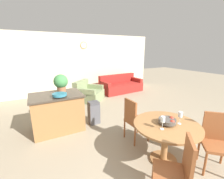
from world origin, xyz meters
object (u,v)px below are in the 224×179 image
at_px(kitchen_island, 58,112).
at_px(teal_bowl, 60,95).
at_px(wine_glass_right, 180,115).
at_px(trash_bin, 94,113).
at_px(dining_chair_far_side, 134,118).
at_px(dining_chair_near_left, 177,170).
at_px(dining_chair_near_right, 216,139).
at_px(potted_plant, 61,82).
at_px(wine_glass_left, 163,120).
at_px(couch, 121,86).
at_px(fruit_bowl, 167,121).
at_px(armchair, 88,94).
at_px(dining_table, 166,133).

distance_m(kitchen_island, teal_bowl, 0.57).
xyz_separation_m(wine_glass_right, kitchen_island, (-1.72, 2.20, -0.44)).
bearing_deg(trash_bin, dining_chair_far_side, -67.41).
bearing_deg(dining_chair_far_side, dining_chair_near_left, -16.93).
relative_size(dining_chair_near_right, kitchen_island, 0.79).
distance_m(wine_glass_right, kitchen_island, 2.83).
relative_size(dining_chair_near_left, potted_plant, 2.12).
xyz_separation_m(dining_chair_far_side, wine_glass_left, (-0.10, -0.88, 0.38)).
bearing_deg(wine_glass_right, kitchen_island, 127.89).
distance_m(potted_plant, couch, 3.90).
bearing_deg(teal_bowl, dining_chair_far_side, -38.41).
height_order(dining_chair_near_left, wine_glass_right, dining_chair_near_left).
bearing_deg(potted_plant, wine_glass_right, -57.03).
bearing_deg(fruit_bowl, wine_glass_left, -157.28).
distance_m(dining_chair_near_left, potted_plant, 3.12).
bearing_deg(potted_plant, dining_chair_near_left, -73.74).
bearing_deg(armchair, teal_bowl, -169.13).
height_order(kitchen_island, couch, kitchen_island).
xyz_separation_m(dining_chair_far_side, wine_glass_right, (0.31, -0.89, 0.38)).
distance_m(dining_chair_near_right, dining_chair_far_side, 1.49).
bearing_deg(wine_glass_left, wine_glass_right, -1.03).
bearing_deg(dining_table, armchair, 91.18).
relative_size(kitchen_island, potted_plant, 2.67).
relative_size(fruit_bowl, couch, 0.14).
distance_m(dining_chair_far_side, wine_glass_right, 1.01).
height_order(dining_chair_near_left, armchair, dining_chair_near_left).
distance_m(dining_table, trash_bin, 2.08).
relative_size(dining_chair_near_right, dining_chair_far_side, 1.00).
xyz_separation_m(teal_bowl, couch, (3.23, 2.59, -0.70)).
height_order(fruit_bowl, teal_bowl, teal_bowl).
height_order(dining_chair_near_right, couch, dining_chair_near_right).
distance_m(wine_glass_left, armchair, 4.06).
bearing_deg(couch, teal_bowl, -146.11).
distance_m(dining_table, wine_glass_left, 0.40).
height_order(kitchen_island, teal_bowl, teal_bowl).
xyz_separation_m(dining_chair_near_left, dining_chair_far_side, (0.39, 1.44, 0.00)).
relative_size(dining_table, kitchen_island, 0.93).
bearing_deg(dining_chair_far_side, couch, 151.06).
bearing_deg(wine_glass_right, couch, 71.04).
relative_size(dining_table, dining_chair_near_right, 1.18).
bearing_deg(teal_bowl, dining_chair_near_left, -68.87).
height_order(dining_table, dining_chair_near_right, dining_chair_near_right).
xyz_separation_m(dining_chair_far_side, teal_bowl, (-1.36, 1.08, 0.45)).
height_order(dining_chair_near_right, kitchen_island, dining_chair_near_right).
distance_m(dining_chair_far_side, trash_bin, 1.30).
relative_size(dining_chair_near_left, dining_chair_far_side, 1.00).
relative_size(dining_chair_far_side, wine_glass_left, 4.35).
bearing_deg(trash_bin, dining_chair_near_left, -87.70).
bearing_deg(wine_glass_right, wine_glass_left, 178.97).
height_order(dining_chair_near_left, teal_bowl, teal_bowl).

